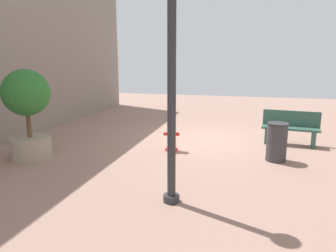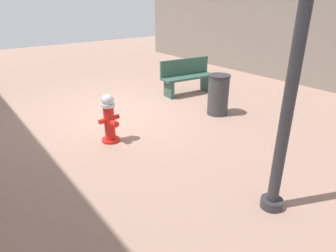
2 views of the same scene
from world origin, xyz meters
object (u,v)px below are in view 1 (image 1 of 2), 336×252
Objects in this scene: planter_tree at (27,107)px; bench_near at (290,127)px; fire_hydrant at (171,133)px; trash_bin at (277,142)px; street_lamp at (172,61)px.

bench_near is at bearing -155.27° from planter_tree.
planter_tree is (3.18, 1.47, 0.79)m from fire_hydrant.
fire_hydrant is 2.63m from trash_bin.
planter_tree is (6.30, 2.90, 0.77)m from bench_near.
street_lamp is at bearing 103.87° from fire_hydrant.
trash_bin is (0.49, 1.65, -0.03)m from bench_near.
planter_tree reaches higher than trash_bin.
bench_near is (-3.11, -1.43, 0.03)m from fire_hydrant.
street_lamp is 4.10× the size of trash_bin.
bench_near reaches higher than trash_bin.
planter_tree is at bearing 12.18° from trash_bin.
trash_bin is at bearing -124.33° from street_lamp.
street_lamp is at bearing 158.95° from planter_tree.
bench_near is 6.98m from planter_tree.
planter_tree is 4.34m from street_lamp.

